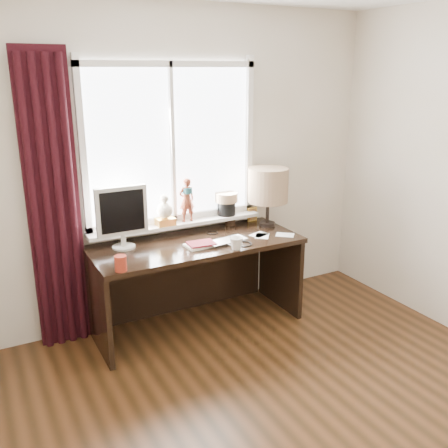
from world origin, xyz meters
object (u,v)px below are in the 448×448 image
mug (236,243)px  red_cup (121,263)px  monitor (122,214)px  table_lamp (268,186)px  desk (192,266)px  laptop (227,241)px

mug → red_cup: (-0.92, 0.00, 0.00)m
monitor → table_lamp: (1.30, -0.04, 0.09)m
red_cup → desk: bearing=29.0°
desk → mug: bearing=-63.2°
mug → desk: 0.53m
mug → red_cup: bearing=180.0°
mug → desk: mug is taller
laptop → desk: 0.40m
desk → monitor: (-0.56, 0.05, 0.52)m
desk → red_cup: bearing=-151.0°
mug → desk: bearing=116.8°
laptop → monitor: (-0.77, 0.27, 0.26)m
red_cup → table_lamp: bearing=15.5°
red_cup → mug: bearing=0.0°
laptop → mug: mug is taller
laptop → desk: size_ratio=0.20×
monitor → red_cup: bearing=-109.5°
table_lamp → red_cup: bearing=-164.5°
laptop → table_lamp: 0.68m
mug → table_lamp: size_ratio=0.20×
monitor → desk: bearing=-4.8°
monitor → table_lamp: bearing=-1.7°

